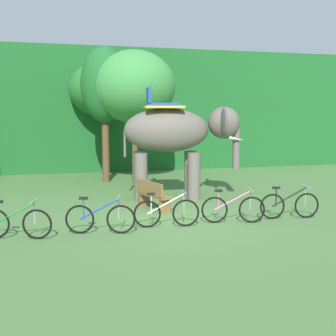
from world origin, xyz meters
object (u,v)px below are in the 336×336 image
at_px(tree_center_left, 105,86).
at_px(bike_black, 289,205).
at_px(tree_center, 104,90).
at_px(bike_green, 16,223).
at_px(wooden_bench, 152,194).
at_px(bike_pink, 233,209).
at_px(tree_right, 134,87).
at_px(bike_white, 166,212).
at_px(bike_blue, 100,218).
at_px(elephant, 176,134).

xyz_separation_m(tree_center_left, bike_black, (4.08, -8.13, -3.69)).
distance_m(tree_center, bike_green, 12.06).
bearing_deg(tree_center_left, wooden_bench, -83.91).
distance_m(tree_center, wooden_bench, 9.42).
bearing_deg(bike_pink, tree_right, 98.57).
relative_size(tree_center, bike_black, 3.17).
height_order(tree_right, bike_green, tree_right).
relative_size(tree_right, bike_white, 3.27).
height_order(tree_center, bike_blue, tree_center).
xyz_separation_m(tree_center, bike_pink, (2.08, -10.84, -3.67)).
distance_m(elephant, bike_white, 4.44).
bearing_deg(tree_center_left, bike_green, -110.68).
distance_m(tree_right, bike_pink, 8.68).
xyz_separation_m(bike_blue, bike_pink, (3.56, 0.17, 0.00)).
xyz_separation_m(tree_center, bike_white, (0.24, -10.81, -3.67)).
height_order(bike_pink, bike_black, same).
height_order(bike_blue, bike_black, same).
bearing_deg(bike_white, bike_green, -177.59).
distance_m(tree_right, bike_green, 9.73).
distance_m(elephant, bike_black, 4.74).
relative_size(tree_center, bike_white, 3.18).
height_order(tree_center_left, bike_white, tree_center_left).
bearing_deg(bike_white, tree_center_left, 93.71).
distance_m(tree_center_left, bike_blue, 9.22).
bearing_deg(bike_white, bike_blue, -173.31).
xyz_separation_m(tree_right, elephant, (0.69, -3.94, -1.82)).
bearing_deg(tree_center_left, bike_blue, -98.11).
bearing_deg(bike_green, bike_black, 1.50).
bearing_deg(bike_blue, bike_pink, 2.81).
bearing_deg(tree_center, bike_pink, -79.15).
height_order(elephant, bike_green, elephant).
xyz_separation_m(tree_center_left, tree_center, (0.29, 2.65, -0.02)).
distance_m(tree_right, bike_white, 8.60).
xyz_separation_m(elephant, wooden_bench, (-1.24, -1.71, -1.72)).
relative_size(bike_green, bike_black, 0.96).
distance_m(tree_center_left, bike_white, 8.98).
height_order(bike_black, wooden_bench, bike_black).
relative_size(bike_blue, bike_black, 0.98).
relative_size(bike_white, wooden_bench, 1.09).
bearing_deg(bike_pink, tree_center_left, 106.08).
height_order(bike_white, bike_pink, same).
bearing_deg(bike_pink, tree_center, 100.85).
bearing_deg(tree_right, tree_center_left, 161.10).
distance_m(elephant, bike_green, 6.66).
xyz_separation_m(bike_blue, bike_black, (5.27, 0.24, 0.00)).
relative_size(bike_black, wooden_bench, 1.09).
xyz_separation_m(elephant, bike_green, (-5.02, -3.97, -1.82)).
bearing_deg(tree_center_left, bike_white, -86.29).
relative_size(bike_green, bike_blue, 0.98).
relative_size(tree_center_left, tree_right, 1.03).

